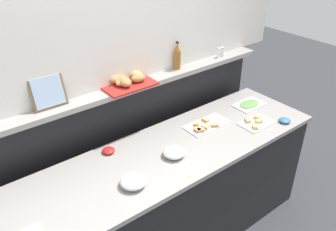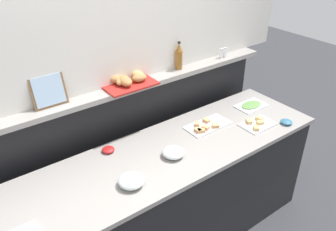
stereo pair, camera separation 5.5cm
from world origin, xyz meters
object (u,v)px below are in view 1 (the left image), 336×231
at_px(condiment_bowl_cream, 285,120).
at_px(framed_picture, 48,92).
at_px(sandwich_platter_side, 256,123).
at_px(salt_shaker, 219,53).
at_px(pepper_shaker, 222,52).
at_px(sandwich_platter_front, 206,125).
at_px(bread_basket, 126,80).
at_px(glass_bowl_medium, 174,153).
at_px(condiment_bowl_red, 108,151).
at_px(glass_bowl_large, 133,182).
at_px(cold_cuts_platter, 249,104).
at_px(vinegar_bottle_amber, 177,57).

relative_size(condiment_bowl_cream, framed_picture, 0.42).
xyz_separation_m(sandwich_platter_side, salt_shaker, (0.13, 0.60, 0.40)).
bearing_deg(framed_picture, pepper_shaker, -1.37).
height_order(sandwich_platter_front, bread_basket, bread_basket).
relative_size(glass_bowl_medium, salt_shaker, 1.86).
bearing_deg(condiment_bowl_red, salt_shaker, 8.80).
bearing_deg(salt_shaker, sandwich_platter_front, -142.44).
xyz_separation_m(glass_bowl_medium, condiment_bowl_red, (-0.35, 0.33, -0.01)).
bearing_deg(sandwich_platter_front, sandwich_platter_side, -32.54).
height_order(sandwich_platter_side, glass_bowl_medium, glass_bowl_medium).
bearing_deg(glass_bowl_large, condiment_bowl_red, 82.90).
relative_size(condiment_bowl_red, framed_picture, 0.40).
height_order(cold_cuts_platter, condiment_bowl_cream, condiment_bowl_cream).
relative_size(glass_bowl_large, condiment_bowl_cream, 1.79).
height_order(glass_bowl_medium, pepper_shaker, pepper_shaker).
height_order(glass_bowl_medium, salt_shaker, salt_shaker).
xyz_separation_m(cold_cuts_platter, salt_shaker, (-0.07, 0.35, 0.40)).
bearing_deg(cold_cuts_platter, vinegar_bottle_amber, 144.73).
distance_m(glass_bowl_large, bread_basket, 0.82).
xyz_separation_m(glass_bowl_medium, salt_shaker, (0.94, 0.52, 0.38)).
xyz_separation_m(vinegar_bottle_amber, bread_basket, (-0.50, -0.01, -0.07)).
distance_m(vinegar_bottle_amber, framed_picture, 1.09).
relative_size(sandwich_platter_side, framed_picture, 1.22).
xyz_separation_m(glass_bowl_medium, condiment_bowl_cream, (1.02, -0.20, -0.01)).
relative_size(sandwich_platter_side, pepper_shaker, 3.24).
bearing_deg(sandwich_platter_side, vinegar_bottle_amber, 118.31).
relative_size(cold_cuts_platter, condiment_bowl_cream, 2.89).
distance_m(glass_bowl_medium, salt_shaker, 1.14).
height_order(glass_bowl_large, pepper_shaker, pepper_shaker).
bearing_deg(vinegar_bottle_amber, salt_shaker, -3.27).
bearing_deg(condiment_bowl_cream, sandwich_platter_front, 147.63).
distance_m(sandwich_platter_side, vinegar_bottle_amber, 0.85).
relative_size(condiment_bowl_cream, pepper_shaker, 1.10).
bearing_deg(pepper_shaker, bread_basket, 178.81).
bearing_deg(glass_bowl_medium, sandwich_platter_front, 18.45).
bearing_deg(cold_cuts_platter, bread_basket, 160.23).
height_order(sandwich_platter_side, sandwich_platter_front, same).
xyz_separation_m(sandwich_platter_side, sandwich_platter_front, (-0.35, 0.23, 0.00)).
height_order(sandwich_platter_front, cold_cuts_platter, sandwich_platter_front).
height_order(condiment_bowl_red, pepper_shaker, pepper_shaker).
bearing_deg(sandwich_platter_front, vinegar_bottle_amber, 87.45).
bearing_deg(pepper_shaker, glass_bowl_large, -156.29).
relative_size(salt_shaker, pepper_shaker, 1.00).
distance_m(sandwich_platter_front, salt_shaker, 0.73).
xyz_separation_m(glass_bowl_large, glass_bowl_medium, (0.40, 0.08, -0.00)).
height_order(condiment_bowl_cream, bread_basket, bread_basket).
distance_m(bread_basket, framed_picture, 0.60).
relative_size(sandwich_platter_front, framed_picture, 1.64).
height_order(bread_basket, framed_picture, framed_picture).
height_order(sandwich_platter_front, condiment_bowl_red, sandwich_platter_front).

